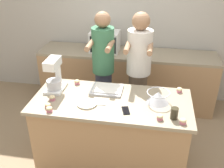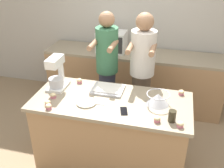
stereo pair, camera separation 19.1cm
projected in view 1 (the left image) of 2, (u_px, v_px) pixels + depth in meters
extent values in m
plane|color=#937A5B|center=(111.00, 160.00, 3.32)|extent=(16.00, 16.00, 0.00)
cube|color=#B2ADA3|center=(131.00, 19.00, 4.23)|extent=(10.00, 0.06, 2.70)
cube|color=#A87F56|center=(111.00, 133.00, 3.12)|extent=(1.69, 0.75, 0.86)
cube|color=gray|center=(111.00, 102.00, 2.91)|extent=(1.76, 0.80, 0.04)
cube|color=#A87F56|center=(126.00, 79.00, 4.36)|extent=(2.80, 0.60, 0.87)
cube|color=gray|center=(127.00, 53.00, 4.14)|extent=(2.80, 0.60, 0.04)
cylinder|color=#33384C|center=(104.00, 101.00, 3.72)|extent=(0.22, 0.22, 0.92)
cylinder|color=#38704C|center=(103.00, 50.00, 3.36)|extent=(0.29, 0.29, 0.60)
sphere|color=#936B4C|center=(103.00, 20.00, 3.17)|extent=(0.20, 0.20, 0.20)
cylinder|color=#936B4C|center=(90.00, 45.00, 3.17)|extent=(0.06, 0.34, 0.06)
cylinder|color=#936B4C|center=(110.00, 46.00, 3.13)|extent=(0.06, 0.34, 0.06)
cylinder|color=brown|center=(137.00, 103.00, 3.64)|extent=(0.25, 0.25, 0.94)
cylinder|color=silver|center=(139.00, 52.00, 3.29)|extent=(0.31, 0.31, 0.57)
sphere|color=#936B4C|center=(141.00, 21.00, 3.10)|extent=(0.22, 0.22, 0.22)
cylinder|color=#936B4C|center=(127.00, 47.00, 3.10)|extent=(0.06, 0.34, 0.06)
cylinder|color=#936B4C|center=(150.00, 48.00, 3.06)|extent=(0.06, 0.34, 0.06)
cube|color=white|center=(56.00, 88.00, 3.10)|extent=(0.20, 0.30, 0.03)
cylinder|color=white|center=(58.00, 73.00, 3.13)|extent=(0.07, 0.07, 0.26)
cube|color=white|center=(52.00, 63.00, 2.93)|extent=(0.13, 0.26, 0.10)
cylinder|color=#BCBCC1|center=(54.00, 84.00, 3.04)|extent=(0.17, 0.17, 0.11)
cone|color=#BCBCC1|center=(158.00, 97.00, 2.83)|extent=(0.24, 0.24, 0.12)
torus|color=#BCBCC1|center=(159.00, 93.00, 2.80)|extent=(0.25, 0.25, 0.01)
cube|color=#BCBCC1|center=(107.00, 90.00, 3.08)|extent=(0.37, 0.30, 0.02)
cube|color=white|center=(107.00, 88.00, 3.07)|extent=(0.30, 0.24, 0.02)
cube|color=silver|center=(105.00, 41.00, 4.11)|extent=(0.45, 0.33, 0.32)
cube|color=black|center=(100.00, 45.00, 3.97)|extent=(0.31, 0.01, 0.25)
cube|color=#2D2D2D|center=(113.00, 46.00, 3.94)|extent=(0.09, 0.01, 0.25)
cube|color=black|center=(126.00, 110.00, 2.71)|extent=(0.11, 0.16, 0.01)
cube|color=black|center=(126.00, 110.00, 2.70)|extent=(0.09, 0.14, 0.00)
cylinder|color=#332D1E|center=(174.00, 113.00, 2.56)|extent=(0.08, 0.08, 0.12)
cylinder|color=beige|center=(87.00, 104.00, 2.81)|extent=(0.22, 0.22, 0.02)
cube|color=#BCBCC1|center=(99.00, 105.00, 2.81)|extent=(0.14, 0.02, 0.01)
cube|color=black|center=(89.00, 104.00, 2.82)|extent=(0.08, 0.02, 0.01)
cylinder|color=#D17084|center=(77.00, 83.00, 3.22)|extent=(0.06, 0.06, 0.03)
ellipsoid|color=beige|center=(77.00, 81.00, 3.21)|extent=(0.06, 0.06, 0.04)
cylinder|color=#D17084|center=(48.00, 107.00, 2.75)|extent=(0.06, 0.06, 0.03)
ellipsoid|color=beige|center=(48.00, 105.00, 2.74)|extent=(0.06, 0.06, 0.04)
cylinder|color=#D17084|center=(179.00, 91.00, 3.05)|extent=(0.06, 0.06, 0.03)
ellipsoid|color=beige|center=(180.00, 89.00, 3.03)|extent=(0.06, 0.06, 0.04)
cylinder|color=#D17084|center=(52.00, 99.00, 2.89)|extent=(0.06, 0.06, 0.03)
ellipsoid|color=beige|center=(52.00, 97.00, 2.88)|extent=(0.06, 0.06, 0.04)
cylinder|color=#D17084|center=(49.00, 110.00, 2.69)|extent=(0.06, 0.06, 0.03)
ellipsoid|color=beige|center=(49.00, 108.00, 2.68)|extent=(0.06, 0.06, 0.04)
cylinder|color=#D17084|center=(183.00, 122.00, 2.51)|extent=(0.06, 0.06, 0.03)
ellipsoid|color=beige|center=(183.00, 120.00, 2.50)|extent=(0.06, 0.06, 0.04)
cylinder|color=#D17084|center=(160.00, 118.00, 2.57)|extent=(0.06, 0.06, 0.03)
ellipsoid|color=beige|center=(160.00, 116.00, 2.56)|extent=(0.06, 0.06, 0.04)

